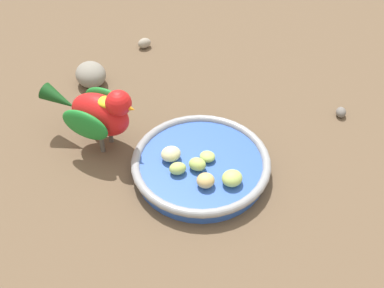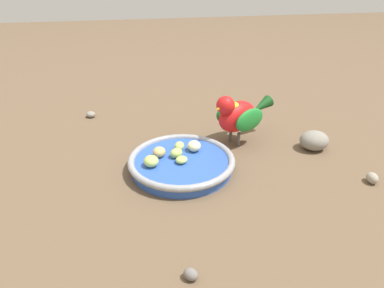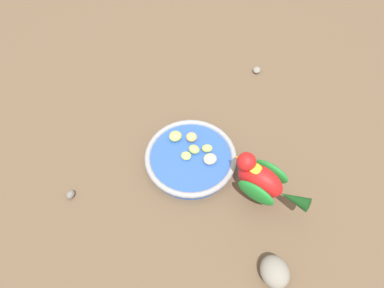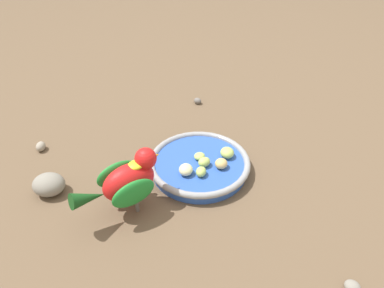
{
  "view_description": "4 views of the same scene",
  "coord_description": "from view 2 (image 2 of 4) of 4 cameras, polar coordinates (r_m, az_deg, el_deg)",
  "views": [
    {
      "loc": [
        0.46,
        -0.36,
        0.65
      ],
      "look_at": [
        -0.05,
        -0.01,
        0.06
      ],
      "focal_mm": 48.13,
      "sensor_mm": 36.0,
      "label": 1
    },
    {
      "loc": [
        0.06,
        0.69,
        0.44
      ],
      "look_at": [
        -0.05,
        -0.0,
        0.07
      ],
      "focal_mm": 34.65,
      "sensor_mm": 36.0,
      "label": 2
    },
    {
      "loc": [
        -0.46,
        0.18,
        0.75
      ],
      "look_at": [
        -0.02,
        -0.01,
        0.07
      ],
      "focal_mm": 31.39,
      "sensor_mm": 36.0,
      "label": 3
    },
    {
      "loc": [
        -0.11,
        -0.66,
        0.57
      ],
      "look_at": [
        -0.05,
        0.01,
        0.07
      ],
      "focal_mm": 34.43,
      "sensor_mm": 36.0,
      "label": 4
    }
  ],
  "objects": [
    {
      "name": "apple_piece_5",
      "position": [
        0.85,
        -1.96,
        -0.33
      ],
      "size": [
        0.03,
        0.03,
        0.02
      ],
      "primitive_type": "ellipsoid",
      "rotation": [
        0.0,
        0.0,
        4.34
      ],
      "color": "#B2CC66",
      "rests_on": "feeding_bowl"
    },
    {
      "name": "pebble_0",
      "position": [
        0.58,
        0.15,
        -19.39
      ],
      "size": [
        0.03,
        0.03,
        0.02
      ],
      "primitive_type": "ellipsoid",
      "rotation": [
        0.0,
        0.0,
        5.54
      ],
      "color": "slate",
      "rests_on": "ground_plane"
    },
    {
      "name": "apple_piece_4",
      "position": [
        0.79,
        -6.3,
        -2.63
      ],
      "size": [
        0.03,
        0.04,
        0.02
      ],
      "primitive_type": "ellipsoid",
      "rotation": [
        0.0,
        0.0,
        4.75
      ],
      "color": "#B2CC66",
      "rests_on": "feeding_bowl"
    },
    {
      "name": "pebble_2",
      "position": [
        0.87,
        26.0,
        -4.73
      ],
      "size": [
        0.02,
        0.03,
        0.02
      ],
      "primitive_type": "ellipsoid",
      "rotation": [
        0.0,
        0.0,
        4.65
      ],
      "color": "gray",
      "rests_on": "ground_plane"
    },
    {
      "name": "apple_piece_2",
      "position": [
        0.85,
        0.32,
        -0.3
      ],
      "size": [
        0.04,
        0.04,
        0.02
      ],
      "primitive_type": "ellipsoid",
      "rotation": [
        0.0,
        0.0,
        4.57
      ],
      "color": "beige",
      "rests_on": "feeding_bowl"
    },
    {
      "name": "apple_piece_3",
      "position": [
        0.82,
        -2.41,
        -1.38
      ],
      "size": [
        0.04,
        0.04,
        0.02
      ],
      "primitive_type": "ellipsoid",
      "rotation": [
        0.0,
        0.0,
        0.6
      ],
      "color": "#B2CC66",
      "rests_on": "feeding_bowl"
    },
    {
      "name": "parrot",
      "position": [
        0.92,
        7.14,
        4.56
      ],
      "size": [
        0.18,
        0.13,
        0.14
      ],
      "rotation": [
        0.0,
        0.0,
        0.52
      ],
      "color": "#59544C",
      "rests_on": "ground_plane"
    },
    {
      "name": "apple_piece_1",
      "position": [
        0.8,
        -1.62,
        -2.44
      ],
      "size": [
        0.04,
        0.04,
        0.01
      ],
      "primitive_type": "ellipsoid",
      "rotation": [
        0.0,
        0.0,
        3.78
      ],
      "color": "#B2CC66",
      "rests_on": "feeding_bowl"
    },
    {
      "name": "ground_plane",
      "position": [
        0.82,
        -3.62,
        -4.36
      ],
      "size": [
        4.0,
        4.0,
        0.0
      ],
      "primitive_type": "plane",
      "color": "brown"
    },
    {
      "name": "pebble_1",
      "position": [
        1.12,
        -15.32,
        4.42
      ],
      "size": [
        0.04,
        0.04,
        0.02
      ],
      "primitive_type": "ellipsoid",
      "rotation": [
        0.0,
        0.0,
        2.41
      ],
      "color": "gray",
      "rests_on": "ground_plane"
    },
    {
      "name": "rock_large",
      "position": [
        0.95,
        18.3,
        0.52
      ],
      "size": [
        0.08,
        0.07,
        0.05
      ],
      "primitive_type": "ellipsoid",
      "rotation": [
        0.0,
        0.0,
        6.14
      ],
      "color": "gray",
      "rests_on": "ground_plane"
    },
    {
      "name": "feeding_bowl",
      "position": [
        0.82,
        -1.61,
        -2.92
      ],
      "size": [
        0.24,
        0.24,
        0.03
      ],
      "color": "#2D56B7",
      "rests_on": "ground_plane"
    },
    {
      "name": "apple_piece_0",
      "position": [
        0.83,
        -5.08,
        -1.22
      ],
      "size": [
        0.04,
        0.04,
        0.02
      ],
      "primitive_type": "ellipsoid",
      "rotation": [
        0.0,
        0.0,
        1.02
      ],
      "color": "tan",
      "rests_on": "feeding_bowl"
    }
  ]
}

